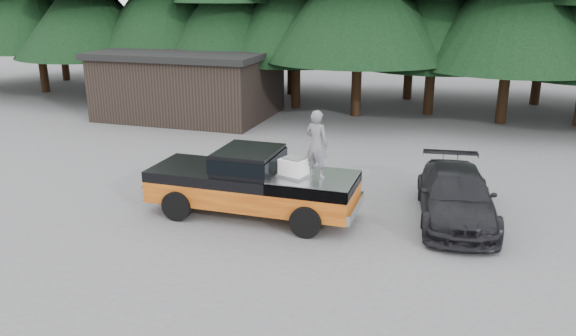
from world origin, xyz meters
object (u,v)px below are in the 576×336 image
(pickup_truck, at_px, (253,193))
(man_on_bed, at_px, (317,144))
(air_compressor, at_px, (294,168))
(parked_car, at_px, (456,196))
(utility_building, at_px, (190,83))

(pickup_truck, distance_m, man_on_bed, 2.43)
(air_compressor, relative_size, parked_car, 0.14)
(parked_car, height_order, utility_building, utility_building)
(pickup_truck, bearing_deg, utility_building, 124.07)
(air_compressor, xyz_separation_m, utility_building, (-9.10, 11.74, 0.10))
(air_compressor, xyz_separation_m, man_on_bed, (0.58, 0.13, 0.68))
(man_on_bed, xyz_separation_m, parked_car, (3.62, 1.41, -1.54))
(air_compressor, relative_size, utility_building, 0.08)
(man_on_bed, bearing_deg, parked_car, -142.09)
(air_compressor, bearing_deg, man_on_bed, 31.32)
(parked_car, relative_size, utility_building, 0.58)
(pickup_truck, distance_m, air_compressor, 1.56)
(man_on_bed, bearing_deg, air_compressor, 29.28)
(air_compressor, height_order, parked_car, air_compressor)
(pickup_truck, relative_size, air_compressor, 8.83)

